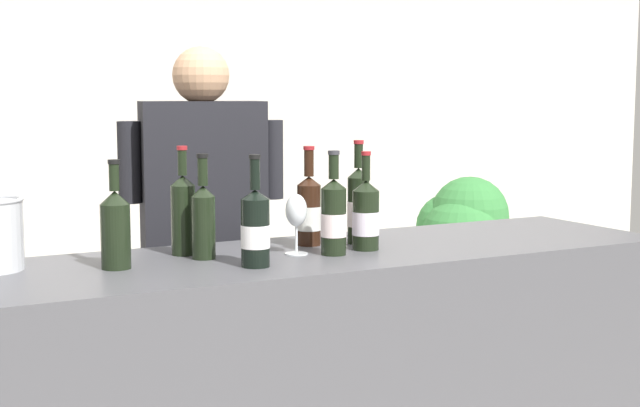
% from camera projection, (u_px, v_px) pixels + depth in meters
% --- Properties ---
extents(wall_back, '(8.00, 0.10, 2.80)m').
position_uv_depth(wall_back, '(104.00, 103.00, 5.05)').
color(wall_back, beige).
rests_on(wall_back, ground_plane).
extents(counter, '(2.31, 0.64, 0.97)m').
position_uv_depth(counter, '(322.00, 403.00, 2.87)').
color(counter, '#4C4C51').
rests_on(counter, ground_plane).
extents(wine_bottle_0, '(0.08, 0.08, 0.32)m').
position_uv_depth(wine_bottle_0, '(255.00, 228.00, 2.56)').
color(wine_bottle_0, black).
rests_on(wine_bottle_0, counter).
extents(wine_bottle_1, '(0.08, 0.08, 0.32)m').
position_uv_depth(wine_bottle_1, '(334.00, 216.00, 2.75)').
color(wine_bottle_1, black).
rests_on(wine_bottle_1, counter).
extents(wine_bottle_2, '(0.08, 0.08, 0.32)m').
position_uv_depth(wine_bottle_2, '(309.00, 210.00, 2.92)').
color(wine_bottle_2, black).
rests_on(wine_bottle_2, counter).
extents(wine_bottle_3, '(0.07, 0.07, 0.33)m').
position_uv_depth(wine_bottle_3, '(183.00, 212.00, 2.75)').
color(wine_bottle_3, black).
rests_on(wine_bottle_3, counter).
extents(wine_bottle_4, '(0.08, 0.08, 0.30)m').
position_uv_depth(wine_bottle_4, '(115.00, 227.00, 2.53)').
color(wine_bottle_4, black).
rests_on(wine_bottle_4, counter).
extents(wine_bottle_5, '(0.07, 0.07, 0.34)m').
position_uv_depth(wine_bottle_5, '(358.00, 206.00, 2.96)').
color(wine_bottle_5, black).
rests_on(wine_bottle_5, counter).
extents(wine_bottle_6, '(0.08, 0.08, 0.31)m').
position_uv_depth(wine_bottle_6, '(366.00, 216.00, 2.84)').
color(wine_bottle_6, black).
rests_on(wine_bottle_6, counter).
extents(wine_bottle_7, '(0.07, 0.07, 0.31)m').
position_uv_depth(wine_bottle_7, '(203.00, 218.00, 2.68)').
color(wine_bottle_7, black).
rests_on(wine_bottle_7, counter).
extents(wine_glass, '(0.07, 0.07, 0.18)m').
position_uv_depth(wine_glass, '(296.00, 213.00, 2.75)').
color(wine_glass, silver).
rests_on(wine_glass, counter).
extents(person_server, '(0.57, 0.32, 1.62)m').
position_uv_depth(person_server, '(204.00, 281.00, 3.27)').
color(person_server, black).
rests_on(person_server, ground_plane).
extents(potted_shrub, '(0.55, 0.61, 1.04)m').
position_uv_depth(potted_shrub, '(460.00, 249.00, 4.56)').
color(potted_shrub, brown).
rests_on(potted_shrub, ground_plane).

